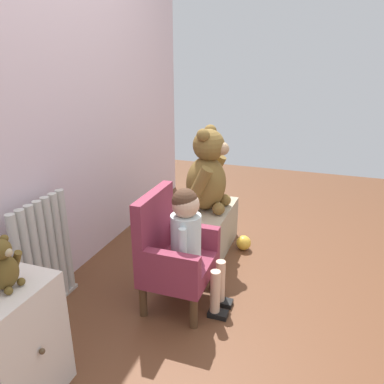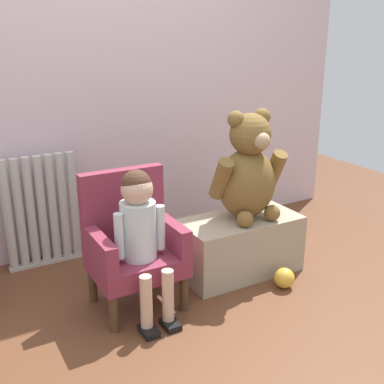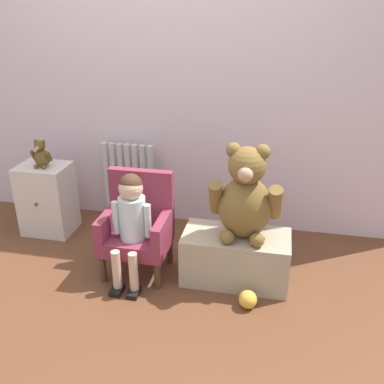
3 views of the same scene
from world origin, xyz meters
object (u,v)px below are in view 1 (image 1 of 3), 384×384
(radiator, at_px, (45,257))
(low_bench, at_px, (205,231))
(toy_ball, at_px, (244,243))
(small_dresser, at_px, (11,347))
(large_teddy_bear, at_px, (207,174))
(small_teddy_bear, at_px, (3,267))
(child_armchair, at_px, (172,252))
(child_figure, at_px, (190,232))

(radiator, bearing_deg, low_bench, -34.57)
(low_bench, height_order, toy_ball, low_bench)
(small_dresser, bearing_deg, large_teddy_bear, -12.87)
(radiator, height_order, small_dresser, radiator)
(small_teddy_bear, height_order, toy_ball, small_teddy_bear)
(child_armchair, bearing_deg, large_teddy_bear, 0.31)
(toy_ball, bearing_deg, small_dresser, 158.77)
(large_teddy_bear, bearing_deg, small_teddy_bear, 167.81)
(small_dresser, distance_m, large_teddy_bear, 1.62)
(small_dresser, relative_size, small_teddy_bear, 2.61)
(radiator, height_order, large_teddy_bear, large_teddy_bear)
(low_bench, bearing_deg, small_dresser, 166.75)
(small_teddy_bear, bearing_deg, radiator, 30.02)
(child_figure, height_order, low_bench, child_figure)
(low_bench, bearing_deg, child_figure, -170.21)
(small_dresser, relative_size, large_teddy_bear, 0.91)
(child_armchair, bearing_deg, small_teddy_bear, 158.22)
(small_dresser, height_order, toy_ball, small_dresser)
(large_teddy_bear, bearing_deg, small_dresser, 167.13)
(large_teddy_bear, relative_size, toy_ball, 5.45)
(child_figure, height_order, large_teddy_bear, large_teddy_bear)
(low_bench, relative_size, large_teddy_bear, 1.12)
(small_dresser, xyz_separation_m, small_teddy_bear, (0.02, -0.02, 0.37))
(child_armchair, xyz_separation_m, child_figure, (-0.00, -0.11, 0.14))
(small_dresser, bearing_deg, radiator, 27.30)
(small_dresser, distance_m, toy_ball, 1.74)
(radiator, relative_size, small_dresser, 1.20)
(radiator, height_order, low_bench, radiator)
(large_teddy_bear, height_order, toy_ball, large_teddy_bear)
(child_armchair, relative_size, child_figure, 0.94)
(radiator, xyz_separation_m, small_teddy_bear, (-0.55, -0.32, 0.31))
(low_bench, relative_size, toy_ball, 6.12)
(radiator, bearing_deg, small_dresser, -152.70)
(low_bench, bearing_deg, radiator, 145.43)
(small_dresser, xyz_separation_m, low_bench, (1.50, -0.35, -0.11))
(child_figure, distance_m, large_teddy_bear, 0.71)
(child_armchair, distance_m, small_teddy_bear, 0.95)
(radiator, height_order, child_armchair, child_armchair)
(child_figure, bearing_deg, large_teddy_bear, 9.30)
(child_figure, relative_size, low_bench, 1.07)
(low_bench, bearing_deg, child_armchair, -179.77)
(low_bench, relative_size, small_teddy_bear, 3.22)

